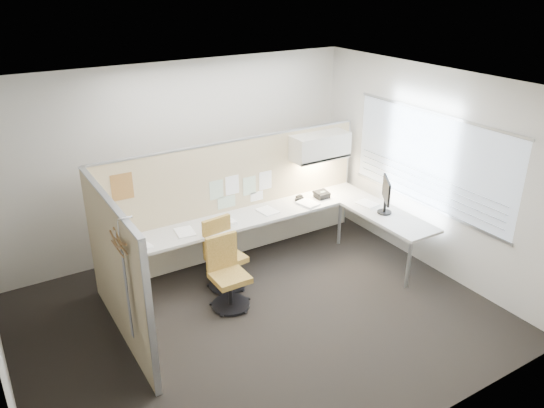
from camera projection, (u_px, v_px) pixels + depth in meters
floor at (258, 318)px, 6.52m from camera, size 5.50×4.50×0.01m
ceiling at (255, 89)px, 5.39m from camera, size 5.50×4.50×0.01m
wall_back at (179, 159)px, 7.71m from camera, size 5.50×0.02×2.80m
wall_front at (398, 317)px, 4.20m from camera, size 5.50×0.02×2.80m
wall_right at (430, 170)px, 7.27m from camera, size 0.02×4.50×2.80m
window_pane at (430, 160)px, 7.20m from camera, size 0.01×2.80×1.30m
partition_back at (235, 199)px, 7.68m from camera, size 4.10×0.06×1.75m
partition_left at (117, 271)px, 5.84m from camera, size 0.06×2.20×1.75m
desk at (274, 222)px, 7.60m from camera, size 4.00×2.07×0.73m
overhead_bin at (320, 146)px, 7.90m from camera, size 0.90×0.36×0.38m
task_light_strip at (320, 160)px, 7.99m from camera, size 0.60×0.06×0.02m
pinned_papers at (240, 189)px, 7.62m from camera, size 1.01×0.00×0.47m
poster at (122, 187)px, 6.66m from camera, size 0.28×0.00×0.35m
chair_left at (227, 275)px, 6.62m from camera, size 0.48×0.48×0.92m
chair_right at (223, 256)px, 7.04m from camera, size 0.49×0.51×0.93m
monitor at (386, 194)px, 7.47m from camera, size 0.30×0.43×0.52m
phone at (322, 195)px, 8.08m from camera, size 0.21×0.20×0.12m
stapler at (299, 199)px, 7.99m from camera, size 0.14×0.05×0.05m
tape_dispenser at (299, 197)px, 8.03m from camera, size 0.11×0.08×0.06m
coat_hook at (121, 253)px, 5.09m from camera, size 0.18×0.43×1.31m
paper_stack_0 at (139, 245)px, 6.66m from camera, size 0.29×0.35×0.03m
paper_stack_1 at (185, 232)px, 7.01m from camera, size 0.26×0.33×0.02m
paper_stack_2 at (224, 221)px, 7.29m from camera, size 0.24×0.31×0.04m
paper_stack_3 at (267, 211)px, 7.64m from camera, size 0.26×0.32×0.01m
paper_stack_4 at (308, 203)px, 7.86m from camera, size 0.29×0.34×0.03m
paper_stack_5 at (367, 204)px, 7.86m from camera, size 0.27×0.33×0.02m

